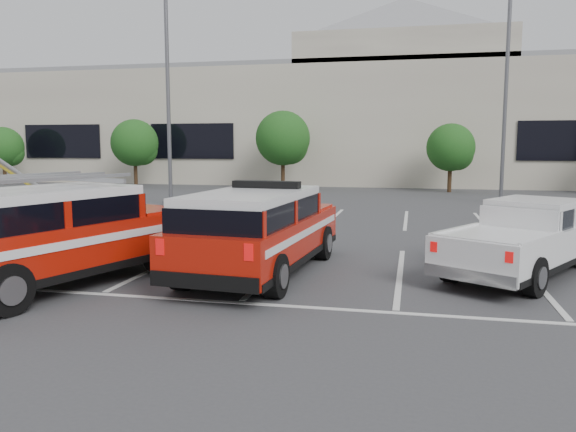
% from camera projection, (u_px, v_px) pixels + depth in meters
% --- Properties ---
extents(ground, '(120.00, 120.00, 0.00)m').
position_uv_depth(ground, '(278.00, 269.00, 12.62)').
color(ground, '#3B3B3E').
rests_on(ground, ground).
extents(stall_markings, '(23.00, 15.00, 0.01)m').
position_uv_depth(stall_markings, '(313.00, 236.00, 16.97)').
color(stall_markings, silver).
rests_on(stall_markings, ground).
extents(convention_building, '(60.00, 16.99, 13.20)m').
position_uv_depth(convention_building, '(378.00, 119.00, 42.83)').
color(convention_building, beige).
rests_on(convention_building, ground).
extents(tree_far_left, '(2.77, 2.77, 3.99)m').
position_uv_depth(tree_far_left, '(5.00, 148.00, 39.03)').
color(tree_far_left, '#3F2B19').
rests_on(tree_far_left, ground).
extents(tree_left, '(3.07, 3.07, 4.42)m').
position_uv_depth(tree_left, '(136.00, 144.00, 36.83)').
color(tree_left, '#3F2B19').
rests_on(tree_left, ground).
extents(tree_mid_left, '(3.37, 3.37, 4.85)m').
position_uv_depth(tree_mid_left, '(284.00, 140.00, 34.63)').
color(tree_mid_left, '#3F2B19').
rests_on(tree_mid_left, ground).
extents(tree_mid_right, '(2.77, 2.77, 3.99)m').
position_uv_depth(tree_mid_right, '(452.00, 149.00, 32.54)').
color(tree_mid_right, '#3F2B19').
rests_on(tree_mid_right, ground).
extents(light_pole_left, '(0.90, 0.60, 10.24)m').
position_uv_depth(light_pole_left, '(168.00, 91.00, 25.31)').
color(light_pole_left, '#59595E').
rests_on(light_pole_left, ground).
extents(light_pole_mid, '(0.90, 0.60, 10.24)m').
position_uv_depth(light_pole_mid, '(506.00, 92.00, 25.93)').
color(light_pole_mid, '#59595E').
rests_on(light_pole_mid, ground).
extents(fire_chief_suv, '(2.51, 5.78, 1.98)m').
position_uv_depth(fire_chief_suv, '(259.00, 237.00, 11.99)').
color(fire_chief_suv, '#AB1408').
rests_on(fire_chief_suv, ground).
extents(white_pickup, '(4.22, 5.37, 1.59)m').
position_uv_depth(white_pickup, '(526.00, 245.00, 11.99)').
color(white_pickup, silver).
rests_on(white_pickup, ground).
extents(ladder_suv, '(3.82, 5.97, 2.19)m').
position_uv_depth(ladder_suv, '(54.00, 242.00, 10.96)').
color(ladder_suv, '#AB1408').
rests_on(ladder_suv, ground).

